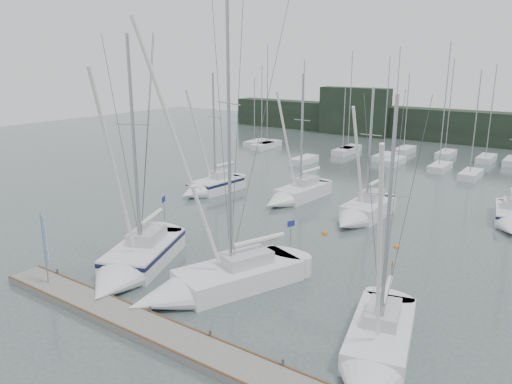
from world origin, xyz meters
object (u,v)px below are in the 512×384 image
sailboat_mid_b (293,196)px  buoy_a (325,234)px  dock_banner (45,243)px  sailboat_mid_a (209,187)px  sailboat_mid_d (511,219)px  sailboat_near_right (375,357)px  sailboat_mid_c (361,214)px  sailboat_near_left (132,264)px  buoy_b (397,247)px  sailboat_near_center (204,285)px

sailboat_mid_b → buoy_a: (6.52, -6.09, -0.58)m
dock_banner → sailboat_mid_a: bearing=121.4°
sailboat_mid_b → sailboat_mid_d: 18.19m
sailboat_near_right → buoy_a: (-9.64, 13.85, -0.49)m
sailboat_mid_c → sailboat_near_left: bearing=-111.4°
sailboat_mid_b → buoy_a: sailboat_mid_b is taller
sailboat_mid_c → buoy_b: size_ratio=26.19×
sailboat_near_left → sailboat_mid_b: size_ratio=1.24×
sailboat_near_left → buoy_b: bearing=26.3°
sailboat_mid_b → sailboat_mid_c: sailboat_mid_b is taller
sailboat_near_right → dock_banner: sailboat_near_right is taller
buoy_b → dock_banner: size_ratio=0.10×
sailboat_near_left → sailboat_near_center: (5.46, 0.47, -0.06)m
sailboat_near_center → sailboat_near_right: (10.51, -0.91, -0.09)m
sailboat_mid_c → sailboat_mid_b: bearing=168.2°
sailboat_near_center → sailboat_mid_c: size_ratio=1.56×
sailboat_near_center → sailboat_mid_b: size_ratio=1.46×
sailboat_near_left → sailboat_mid_b: sailboat_near_left is taller
sailboat_mid_d → dock_banner: size_ratio=2.66×
sailboat_near_center → sailboat_near_right: sailboat_near_center is taller
sailboat_mid_a → buoy_b: (20.20, -3.32, -0.64)m
sailboat_near_center → dock_banner: size_ratio=4.26×
sailboat_near_left → sailboat_near_center: bearing=-18.3°
sailboat_near_center → sailboat_mid_c: sailboat_near_center is taller
buoy_b → sailboat_near_right: bearing=-73.7°
sailboat_near_right → sailboat_near_center: bearing=161.0°
sailboat_near_right → buoy_b: (-4.17, 14.27, -0.49)m
dock_banner → sailboat_near_right: bearing=26.9°
sailboat_mid_c → buoy_b: (4.53, -4.00, -0.63)m
sailboat_near_center → sailboat_mid_c: 17.45m
sailboat_near_center → sailboat_mid_a: bearing=150.8°
buoy_b → sailboat_near_center: bearing=-115.4°
sailboat_near_left → buoy_a: (6.33, 13.41, -0.65)m
buoy_b → dock_banner: (-13.95, -18.07, 2.90)m
sailboat_near_right → sailboat_mid_b: bearing=115.0°
buoy_a → sailboat_near_left: bearing=-115.3°
sailboat_mid_a → sailboat_near_center: bearing=-45.2°
sailboat_mid_a → sailboat_mid_b: 8.54m
sailboat_mid_c → buoy_b: 6.07m
sailboat_mid_a → buoy_a: 15.21m
sailboat_near_right → dock_banner: size_ratio=2.95×
sailboat_near_left → buoy_a: sailboat_near_left is taller
sailboat_near_left → sailboat_mid_a: sailboat_near_left is taller
sailboat_near_left → sailboat_near_right: size_ratio=1.23×
sailboat_near_left → sailboat_mid_d: bearing=30.3°
sailboat_mid_c → dock_banner: (-9.42, -22.06, 2.27)m
sailboat_near_center → sailboat_mid_d: bearing=83.6°
sailboat_near_right → buoy_b: 14.88m
buoy_b → dock_banner: dock_banner is taller
buoy_b → sailboat_mid_d: bearing=59.9°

